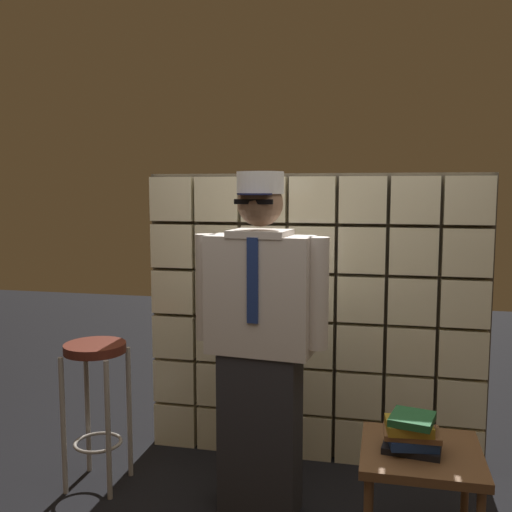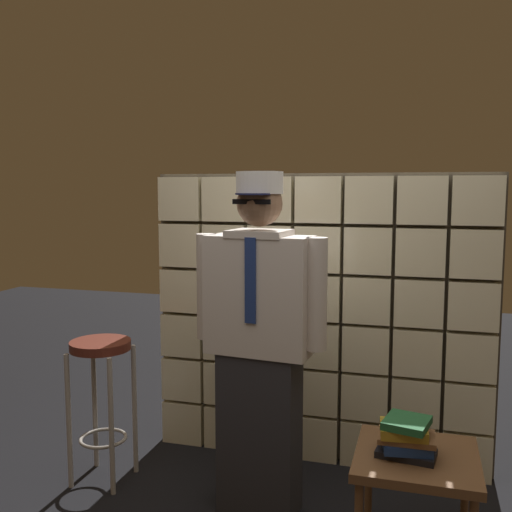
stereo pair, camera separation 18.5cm
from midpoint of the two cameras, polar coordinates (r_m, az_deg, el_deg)
glass_block_wall at (r=3.58m, az=3.96°, el=-6.30°), size 2.08×0.10×1.78m
standing_person at (r=2.98m, az=-1.40°, el=-8.12°), size 0.70×0.32×1.75m
bar_stool at (r=3.46m, az=-16.88°, el=-11.57°), size 0.34×0.34×0.82m
side_table at (r=2.79m, az=13.88°, el=-19.24°), size 0.52×0.52×0.53m
book_stack at (r=2.70m, az=12.96°, el=-16.54°), size 0.26×0.22×0.17m
coffee_mug at (r=2.76m, az=12.96°, el=-16.81°), size 0.13×0.08×0.09m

